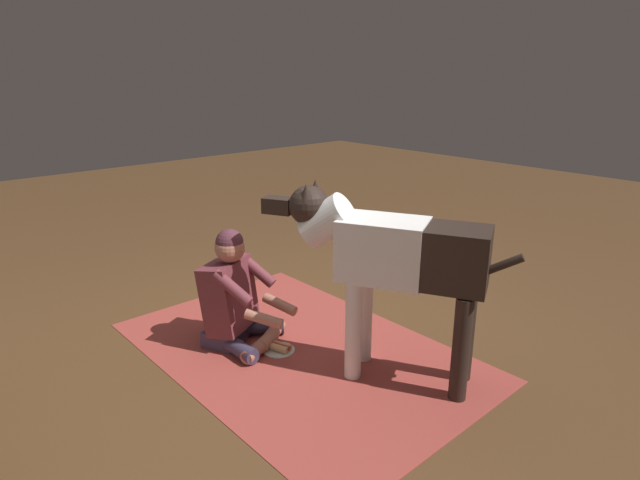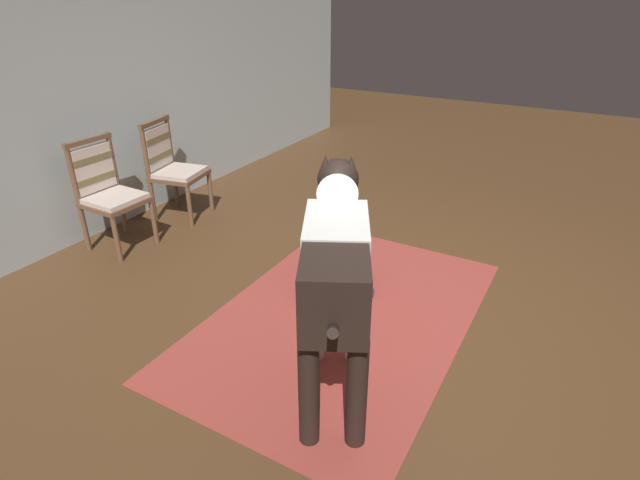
% 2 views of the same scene
% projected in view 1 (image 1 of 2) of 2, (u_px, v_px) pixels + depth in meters
% --- Properties ---
extents(ground_plane, '(15.70, 15.70, 0.00)m').
position_uv_depth(ground_plane, '(316.00, 323.00, 4.17)').
color(ground_plane, '#51351D').
extents(area_rug, '(2.56, 1.67, 0.01)m').
position_uv_depth(area_rug, '(299.00, 351.00, 3.76)').
color(area_rug, '#993B33').
rests_on(area_rug, ground).
extents(person_sitting_on_floor, '(0.70, 0.63, 0.86)m').
position_uv_depth(person_sitting_on_floor, '(235.00, 298.00, 3.77)').
color(person_sitting_on_floor, '#3A314A').
rests_on(person_sitting_on_floor, ground).
extents(large_dog, '(1.48, 0.84, 1.24)m').
position_uv_depth(large_dog, '(392.00, 257.00, 3.25)').
color(large_dog, silver).
rests_on(large_dog, ground).
extents(hot_dog_on_plate, '(0.22, 0.22, 0.06)m').
position_uv_depth(hot_dog_on_plate, '(279.00, 348.00, 3.76)').
color(hot_dog_on_plate, silver).
rests_on(hot_dog_on_plate, ground).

